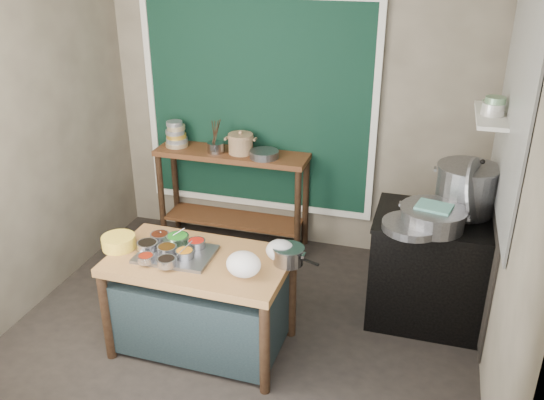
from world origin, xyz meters
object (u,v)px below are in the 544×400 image
(utensil_cup, at_px, (216,147))
(saucepan, at_px, (288,255))
(back_counter, at_px, (233,198))
(stock_pot, at_px, (466,189))
(steamer, at_px, (433,218))
(prep_table, at_px, (201,303))
(ceramic_crock, at_px, (241,145))
(stove_block, at_px, (431,270))
(condiment_tray, at_px, (176,254))
(yellow_basin, at_px, (119,242))

(utensil_cup, bearing_deg, saucepan, -52.71)
(back_counter, xyz_separation_m, stock_pot, (2.07, -0.56, 0.59))
(utensil_cup, bearing_deg, steamer, -23.27)
(prep_table, distance_m, stock_pot, 2.13)
(prep_table, height_order, utensil_cup, utensil_cup)
(steamer, bearing_deg, ceramic_crock, 152.92)
(stove_block, bearing_deg, utensil_cup, 161.60)
(back_counter, height_order, condiment_tray, back_counter)
(condiment_tray, xyz_separation_m, yellow_basin, (-0.44, -0.01, 0.03))
(condiment_tray, relative_size, yellow_basin, 2.19)
(back_counter, relative_size, stock_pot, 3.09)
(prep_table, height_order, yellow_basin, yellow_basin)
(stove_block, relative_size, steamer, 1.88)
(prep_table, bearing_deg, back_counter, 102.89)
(condiment_tray, xyz_separation_m, utensil_cup, (-0.30, 1.54, 0.24))
(back_counter, xyz_separation_m, utensil_cup, (-0.13, -0.05, 0.52))
(stove_block, relative_size, condiment_tray, 1.72)
(prep_table, xyz_separation_m, ceramic_crock, (-0.24, 1.57, 0.66))
(condiment_tray, xyz_separation_m, saucepan, (0.78, 0.13, 0.05))
(saucepan, relative_size, stock_pot, 0.47)
(stove_block, distance_m, yellow_basin, 2.37)
(utensil_cup, height_order, ceramic_crock, ceramic_crock)
(back_counter, xyz_separation_m, ceramic_crock, (0.10, -0.01, 0.56))
(stock_pot, bearing_deg, prep_table, -149.73)
(utensil_cup, bearing_deg, condiment_tray, -79.05)
(condiment_tray, bearing_deg, prep_table, 4.98)
(back_counter, bearing_deg, utensil_cup, -157.95)
(saucepan, xyz_separation_m, steamer, (0.91, 0.56, 0.15))
(utensil_cup, relative_size, steamer, 0.34)
(prep_table, xyz_separation_m, yellow_basin, (-0.60, -0.03, 0.42))
(back_counter, relative_size, yellow_basin, 6.07)
(saucepan, distance_m, utensil_cup, 1.79)
(condiment_tray, relative_size, utensil_cup, 3.25)
(stove_block, bearing_deg, steamer, -103.33)
(utensil_cup, distance_m, ceramic_crock, 0.23)
(back_counter, xyz_separation_m, saucepan, (0.95, -1.47, 0.34))
(back_counter, distance_m, utensil_cup, 0.54)
(prep_table, bearing_deg, condiment_tray, -173.95)
(prep_table, distance_m, saucepan, 0.76)
(stove_block, height_order, yellow_basin, stove_block)
(yellow_basin, bearing_deg, prep_table, 2.65)
(stove_block, xyz_separation_m, utensil_cup, (-2.03, 0.68, 0.57))
(back_counter, relative_size, ceramic_crock, 5.93)
(stove_block, bearing_deg, prep_table, -151.55)
(ceramic_crock, bearing_deg, utensil_cup, -168.85)
(ceramic_crock, distance_m, stock_pot, 2.05)
(yellow_basin, relative_size, utensil_cup, 1.49)
(saucepan, bearing_deg, utensil_cup, 148.33)
(saucepan, distance_m, stock_pot, 1.47)
(prep_table, xyz_separation_m, steamer, (1.53, 0.67, 0.58))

